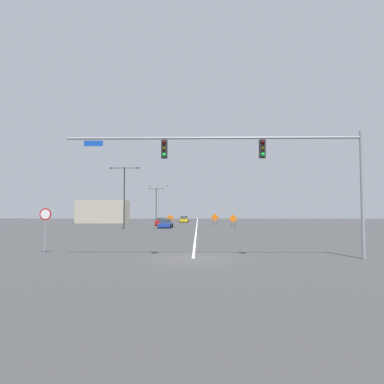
{
  "coord_description": "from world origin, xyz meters",
  "views": [
    {
      "loc": [
        0.31,
        -20.27,
        2.76
      ],
      "look_at": [
        -0.45,
        21.02,
        4.83
      ],
      "focal_mm": 33.19,
      "sensor_mm": 36.0,
      "label": 1
    }
  ],
  "objects_px": {
    "traffic_signal_assembly": "(258,159)",
    "stop_sign": "(45,222)",
    "car_blue_approaching": "(166,224)",
    "car_red_near": "(162,222)",
    "street_lamp_mid_right": "(124,192)",
    "construction_sign_median_far": "(215,218)",
    "construction_sign_left_shoulder": "(170,219)",
    "construction_sign_right_shoulder": "(233,219)",
    "street_lamp_near_left": "(156,201)",
    "car_yellow_far": "(184,219)",
    "street_lamp_far_left": "(158,200)"
  },
  "relations": [
    {
      "from": "street_lamp_far_left",
      "to": "car_blue_approaching",
      "type": "relative_size",
      "value": 2.08
    },
    {
      "from": "traffic_signal_assembly",
      "to": "construction_sign_median_far",
      "type": "xyz_separation_m",
      "value": [
        -0.56,
        42.47,
        -4.34
      ]
    },
    {
      "from": "street_lamp_mid_right",
      "to": "car_yellow_far",
      "type": "height_order",
      "value": "street_lamp_mid_right"
    },
    {
      "from": "street_lamp_near_left",
      "to": "car_red_near",
      "type": "distance_m",
      "value": 23.44
    },
    {
      "from": "traffic_signal_assembly",
      "to": "stop_sign",
      "type": "xyz_separation_m",
      "value": [
        -13.22,
        2.23,
        -3.66
      ]
    },
    {
      "from": "construction_sign_median_far",
      "to": "car_yellow_far",
      "type": "xyz_separation_m",
      "value": [
        -6.05,
        15.99,
        -0.67
      ]
    },
    {
      "from": "construction_sign_right_shoulder",
      "to": "construction_sign_median_far",
      "type": "height_order",
      "value": "construction_sign_median_far"
    },
    {
      "from": "street_lamp_near_left",
      "to": "car_yellow_far",
      "type": "bearing_deg",
      "value": -43.9
    },
    {
      "from": "stop_sign",
      "to": "street_lamp_near_left",
      "type": "height_order",
      "value": "street_lamp_near_left"
    },
    {
      "from": "traffic_signal_assembly",
      "to": "car_red_near",
      "type": "bearing_deg",
      "value": 103.07
    },
    {
      "from": "traffic_signal_assembly",
      "to": "construction_sign_left_shoulder",
      "type": "height_order",
      "value": "traffic_signal_assembly"
    },
    {
      "from": "car_blue_approaching",
      "to": "car_yellow_far",
      "type": "distance_m",
      "value": 24.5
    },
    {
      "from": "street_lamp_mid_right",
      "to": "construction_sign_median_far",
      "type": "height_order",
      "value": "street_lamp_mid_right"
    },
    {
      "from": "car_blue_approaching",
      "to": "street_lamp_near_left",
      "type": "bearing_deg",
      "value": 99.47
    },
    {
      "from": "construction_sign_median_far",
      "to": "car_blue_approaching",
      "type": "height_order",
      "value": "construction_sign_median_far"
    },
    {
      "from": "construction_sign_right_shoulder",
      "to": "car_red_near",
      "type": "bearing_deg",
      "value": 148.85
    },
    {
      "from": "construction_sign_median_far",
      "to": "car_yellow_far",
      "type": "bearing_deg",
      "value": 110.73
    },
    {
      "from": "street_lamp_far_left",
      "to": "construction_sign_left_shoulder",
      "type": "distance_m",
      "value": 33.39
    },
    {
      "from": "street_lamp_near_left",
      "to": "construction_sign_left_shoulder",
      "type": "height_order",
      "value": "street_lamp_near_left"
    },
    {
      "from": "street_lamp_mid_right",
      "to": "car_blue_approaching",
      "type": "bearing_deg",
      "value": 28.66
    },
    {
      "from": "construction_sign_left_shoulder",
      "to": "car_blue_approaching",
      "type": "relative_size",
      "value": 0.46
    },
    {
      "from": "street_lamp_far_left",
      "to": "construction_sign_right_shoulder",
      "type": "height_order",
      "value": "street_lamp_far_left"
    },
    {
      "from": "construction_sign_left_shoulder",
      "to": "stop_sign",
      "type": "bearing_deg",
      "value": -98.47
    },
    {
      "from": "construction_sign_median_far",
      "to": "street_lamp_mid_right",
      "type": "bearing_deg",
      "value": -139.7
    },
    {
      "from": "street_lamp_near_left",
      "to": "street_lamp_mid_right",
      "type": "xyz_separation_m",
      "value": [
        -0.54,
        -34.37,
        0.56
      ]
    },
    {
      "from": "street_lamp_mid_right",
      "to": "construction_sign_median_far",
      "type": "distance_m",
      "value": 18.35
    },
    {
      "from": "street_lamp_near_left",
      "to": "car_blue_approaching",
      "type": "height_order",
      "value": "street_lamp_near_left"
    },
    {
      "from": "car_yellow_far",
      "to": "street_lamp_mid_right",
      "type": "bearing_deg",
      "value": -105.41
    },
    {
      "from": "construction_sign_right_shoulder",
      "to": "construction_sign_median_far",
      "type": "xyz_separation_m",
      "value": [
        -2.54,
        7.12,
        0.04
      ]
    },
    {
      "from": "street_lamp_near_left",
      "to": "construction_sign_median_far",
      "type": "relative_size",
      "value": 3.77
    },
    {
      "from": "construction_sign_left_shoulder",
      "to": "car_blue_approaching",
      "type": "bearing_deg",
      "value": -98.3
    },
    {
      "from": "street_lamp_far_left",
      "to": "street_lamp_mid_right",
      "type": "height_order",
      "value": "street_lamp_mid_right"
    },
    {
      "from": "construction_sign_right_shoulder",
      "to": "car_red_near",
      "type": "height_order",
      "value": "construction_sign_right_shoulder"
    },
    {
      "from": "construction_sign_left_shoulder",
      "to": "car_yellow_far",
      "type": "xyz_separation_m",
      "value": [
        1.39,
        21.26,
        -0.6
      ]
    },
    {
      "from": "street_lamp_mid_right",
      "to": "car_blue_approaching",
      "type": "xyz_separation_m",
      "value": [
        5.75,
        3.14,
        -4.71
      ]
    },
    {
      "from": "construction_sign_right_shoulder",
      "to": "car_blue_approaching",
      "type": "distance_m",
      "value": 10.55
    },
    {
      "from": "car_blue_approaching",
      "to": "car_yellow_far",
      "type": "height_order",
      "value": "car_yellow_far"
    },
    {
      "from": "street_lamp_near_left",
      "to": "street_lamp_mid_right",
      "type": "relative_size",
      "value": 0.89
    },
    {
      "from": "construction_sign_left_shoulder",
      "to": "traffic_signal_assembly",
      "type": "bearing_deg",
      "value": -77.85
    },
    {
      "from": "stop_sign",
      "to": "street_lamp_near_left",
      "type": "bearing_deg",
      "value": 90.42
    },
    {
      "from": "stop_sign",
      "to": "construction_sign_left_shoulder",
      "type": "bearing_deg",
      "value": 81.53
    },
    {
      "from": "street_lamp_mid_right",
      "to": "construction_sign_right_shoulder",
      "type": "height_order",
      "value": "street_lamp_mid_right"
    },
    {
      "from": "street_lamp_near_left",
      "to": "car_blue_approaching",
      "type": "distance_m",
      "value": 31.93
    },
    {
      "from": "street_lamp_mid_right",
      "to": "street_lamp_near_left",
      "type": "bearing_deg",
      "value": 89.1
    },
    {
      "from": "stop_sign",
      "to": "construction_sign_median_far",
      "type": "bearing_deg",
      "value": 72.55
    },
    {
      "from": "construction_sign_median_far",
      "to": "construction_sign_left_shoulder",
      "type": "bearing_deg",
      "value": -144.74
    },
    {
      "from": "traffic_signal_assembly",
      "to": "car_red_near",
      "type": "relative_size",
      "value": 3.87
    },
    {
      "from": "car_blue_approaching",
      "to": "car_red_near",
      "type": "xyz_separation_m",
      "value": [
        -1.4,
        8.48,
        0.02
      ]
    },
    {
      "from": "construction_sign_left_shoulder",
      "to": "car_blue_approaching",
      "type": "xyz_separation_m",
      "value": [
        -0.46,
        -3.17,
        -0.64
      ]
    },
    {
      "from": "stop_sign",
      "to": "street_lamp_mid_right",
      "type": "height_order",
      "value": "street_lamp_mid_right"
    }
  ]
}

